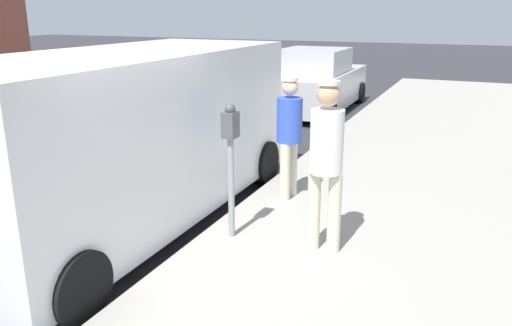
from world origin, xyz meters
TOP-DOWN VIEW (x-y plane):
  - ground_plane at (0.00, 0.00)m, footprint 80.00×80.00m
  - sidewalk_slab at (3.50, 0.00)m, footprint 5.00×32.00m
  - parking_meter_near at (1.35, 0.84)m, footprint 0.14×0.18m
  - pedestrian_in_white at (2.40, 0.91)m, footprint 0.36×0.34m
  - pedestrian_in_blue at (1.50, 2.28)m, footprint 0.34×0.36m
  - parked_van at (-0.15, 1.05)m, footprint 2.13×5.20m
  - parked_sedan_ahead at (-0.33, 9.22)m, footprint 1.99×4.42m

SIDE VIEW (x-z plane):
  - ground_plane at x=0.00m, z-range 0.00..0.00m
  - sidewalk_slab at x=3.50m, z-range 0.00..0.15m
  - parked_sedan_ahead at x=-0.33m, z-range -0.08..1.57m
  - pedestrian_in_blue at x=1.50m, z-range 0.26..1.90m
  - parked_van at x=-0.15m, z-range 0.08..2.23m
  - parking_meter_near at x=1.35m, z-range 0.42..1.94m
  - pedestrian_in_white at x=2.40m, z-range 0.29..2.10m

